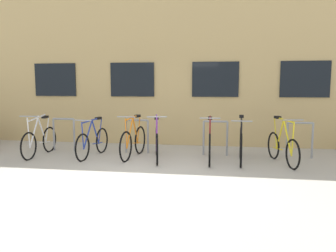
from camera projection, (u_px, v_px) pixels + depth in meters
name	position (u px, v px, depth m)	size (l,w,h in m)	color
ground_plane	(151.00, 173.00, 6.70)	(42.00, 42.00, 0.00)	#B2ADA0
storefront_building	(186.00, 55.00, 12.91)	(28.00, 7.03, 5.80)	tan
bike_rack	(175.00, 133.00, 8.46)	(6.63, 0.05, 0.88)	gray
bicycle_yellow	(282.00, 147.00, 7.48)	(0.54, 1.64, 1.06)	black
bicycle_orange	(133.00, 141.00, 8.12)	(0.44, 1.67, 1.06)	black
bicycle_black	(241.00, 144.00, 7.61)	(0.44, 1.74, 1.06)	black
bicycle_white	(40.00, 140.00, 8.31)	(0.44, 1.67, 1.05)	black
bicycle_blue	(93.00, 142.00, 8.20)	(0.44, 1.69, 0.97)	black
bicycle_purple	(157.00, 143.00, 7.89)	(0.51, 1.76, 1.09)	black
bicycle_maroon	(210.00, 144.00, 7.71)	(0.44, 1.74, 1.07)	black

